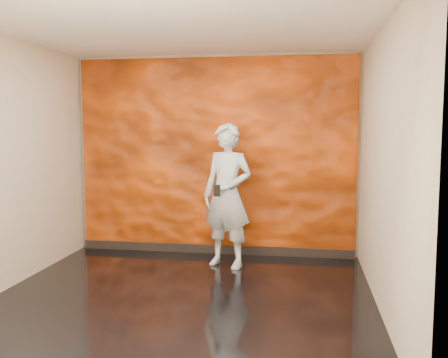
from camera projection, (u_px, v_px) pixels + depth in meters
The scene contains 5 objects.
room at pixel (181, 166), 5.09m from camera, with size 4.02×4.02×2.81m.
feature_wall at pixel (215, 157), 7.02m from camera, with size 3.90×0.06×2.75m, color #FD5207.
baseboard at pixel (214, 249), 7.12m from camera, with size 3.90×0.04×0.12m, color black.
man at pixel (227, 195), 6.39m from camera, with size 0.67×0.44×1.84m, color #A5ACB5.
phone at pixel (217, 191), 6.15m from camera, with size 0.08×0.02×0.15m, color black.
Camera 1 is at (1.25, -4.94, 1.80)m, focal length 40.00 mm.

